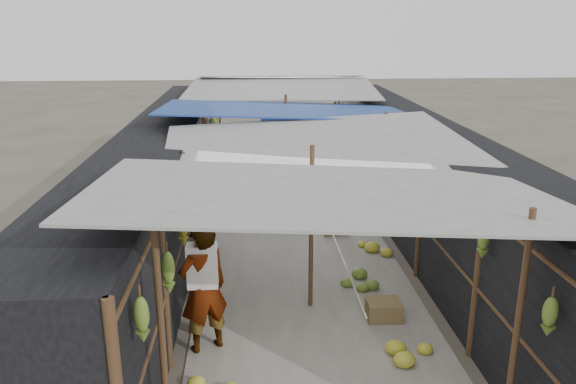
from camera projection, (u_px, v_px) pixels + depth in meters
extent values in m
cube|color=#9E998E|center=(293.00, 228.00, 12.21)|extent=(3.60, 16.00, 0.02)
cube|color=black|center=(165.00, 180.00, 11.70)|extent=(1.40, 15.00, 2.30)
cube|color=black|center=(418.00, 175.00, 12.05)|extent=(1.40, 15.00, 2.30)
cube|color=olive|center=(384.00, 310.00, 8.44)|extent=(0.51, 0.41, 0.30)
cube|color=olive|center=(334.00, 228.00, 11.86)|extent=(0.50, 0.41, 0.29)
cube|color=olive|center=(241.00, 179.00, 15.50)|extent=(0.57, 0.51, 0.30)
cylinder|color=black|center=(313.00, 178.00, 15.78)|extent=(0.64, 0.64, 0.19)
imported|color=silver|center=(203.00, 288.00, 7.45)|extent=(0.80, 0.70, 1.84)
imported|color=#1F4A9D|center=(290.00, 195.00, 12.07)|extent=(0.72, 0.56, 1.48)
imported|color=#47413D|center=(359.00, 192.00, 13.52)|extent=(0.37, 0.54, 0.78)
cylinder|color=brown|center=(162.00, 341.00, 5.51)|extent=(0.07, 0.07, 2.60)
cylinder|color=brown|center=(517.00, 328.00, 5.75)|extent=(0.07, 0.07, 2.60)
cylinder|color=brown|center=(311.00, 229.00, 8.49)|extent=(0.07, 0.07, 2.60)
cylinder|color=brown|center=(206.00, 179.00, 11.24)|extent=(0.07, 0.07, 2.60)
cylinder|color=brown|center=(383.00, 176.00, 11.48)|extent=(0.07, 0.07, 2.60)
cylinder|color=brown|center=(286.00, 146.00, 14.22)|extent=(0.07, 0.07, 2.60)
cylinder|color=brown|center=(220.00, 126.00, 16.97)|extent=(0.07, 0.07, 2.60)
cylinder|color=brown|center=(338.00, 125.00, 17.20)|extent=(0.07, 0.07, 2.60)
cube|color=#9C9C97|center=(332.00, 192.00, 6.24)|extent=(5.21, 3.19, 0.52)
cube|color=#9C9C97|center=(316.00, 145.00, 9.35)|extent=(5.23, 3.73, 0.50)
cube|color=navy|center=(286.00, 110.00, 12.45)|extent=(5.40, 3.60, 0.41)
cube|color=#9C9C97|center=(282.00, 88.00, 15.58)|extent=(5.37, 3.66, 0.27)
cube|color=#9C9C97|center=(280.00, 77.00, 17.85)|extent=(5.00, 1.99, 0.24)
cylinder|color=brown|center=(196.00, 137.00, 11.49)|extent=(0.06, 15.00, 0.06)
cylinder|color=brown|center=(389.00, 135.00, 11.75)|extent=(0.06, 15.00, 0.06)
cylinder|color=gray|center=(293.00, 136.00, 11.62)|extent=(0.02, 15.00, 0.02)
cube|color=#983517|center=(350.00, 160.00, 10.87)|extent=(0.50, 0.03, 0.60)
cube|color=navy|center=(272.00, 116.00, 15.93)|extent=(0.65, 0.03, 0.60)
cube|color=#2C7326|center=(269.00, 206.00, 8.28)|extent=(0.60, 0.03, 0.70)
cube|color=silver|center=(300.00, 128.00, 13.97)|extent=(0.60, 0.03, 0.55)
cube|color=blue|center=(278.00, 140.00, 12.72)|extent=(0.70, 0.03, 0.60)
cube|color=#1A35AD|center=(316.00, 183.00, 9.42)|extent=(0.55, 0.03, 0.65)
ellipsoid|color=olive|center=(142.00, 320.00, 4.93)|extent=(0.14, 0.12, 0.46)
ellipsoid|color=olive|center=(168.00, 273.00, 6.52)|extent=(0.16, 0.14, 0.54)
ellipsoid|color=gold|center=(183.00, 228.00, 7.99)|extent=(0.16, 0.14, 0.58)
ellipsoid|color=gold|center=(194.00, 185.00, 9.74)|extent=(0.17, 0.15, 0.53)
ellipsoid|color=olive|center=(198.00, 163.00, 10.53)|extent=(0.16, 0.13, 0.54)
ellipsoid|color=olive|center=(205.00, 149.00, 12.11)|extent=(0.19, 0.16, 0.56)
ellipsoid|color=olive|center=(210.00, 140.00, 13.83)|extent=(0.19, 0.16, 0.58)
ellipsoid|color=olive|center=(213.00, 124.00, 15.01)|extent=(0.20, 0.17, 0.44)
ellipsoid|color=olive|center=(216.00, 120.00, 16.35)|extent=(0.17, 0.14, 0.40)
ellipsoid|color=gold|center=(219.00, 106.00, 18.25)|extent=(0.18, 0.15, 0.41)
ellipsoid|color=olive|center=(549.00, 317.00, 5.27)|extent=(0.15, 0.12, 0.41)
ellipsoid|color=olive|center=(484.00, 240.00, 6.73)|extent=(0.15, 0.13, 0.48)
ellipsoid|color=olive|center=(443.00, 219.00, 8.15)|extent=(0.14, 0.12, 0.43)
ellipsoid|color=gold|center=(411.00, 190.00, 9.73)|extent=(0.16, 0.14, 0.50)
ellipsoid|color=gold|center=(392.00, 171.00, 11.06)|extent=(0.19, 0.16, 0.54)
ellipsoid|color=gold|center=(371.00, 143.00, 12.94)|extent=(0.15, 0.13, 0.59)
ellipsoid|color=gold|center=(362.00, 135.00, 13.97)|extent=(0.16, 0.13, 0.42)
ellipsoid|color=olive|center=(348.00, 121.00, 15.82)|extent=(0.15, 0.13, 0.48)
ellipsoid|color=olive|center=(342.00, 112.00, 16.84)|extent=(0.16, 0.14, 0.53)
ellipsoid|color=olive|center=(334.00, 106.00, 18.43)|extent=(0.16, 0.13, 0.45)
ellipsoid|color=olive|center=(277.00, 217.00, 12.42)|extent=(0.68, 0.58, 0.34)
ellipsoid|color=olive|center=(357.00, 278.00, 9.46)|extent=(0.66, 0.56, 0.33)
ellipsoid|color=olive|center=(350.00, 208.00, 13.14)|extent=(0.58, 0.49, 0.29)
ellipsoid|color=olive|center=(237.00, 199.00, 13.67)|extent=(0.70, 0.59, 0.35)
ellipsoid|color=olive|center=(328.00, 170.00, 16.40)|extent=(0.63, 0.53, 0.31)
ellipsoid|color=gold|center=(379.00, 244.00, 10.89)|extent=(0.69, 0.58, 0.34)
ellipsoid|color=gold|center=(207.00, 278.00, 9.57)|extent=(0.49, 0.42, 0.25)
ellipsoid|color=gold|center=(419.00, 345.00, 7.52)|extent=(0.63, 0.53, 0.31)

